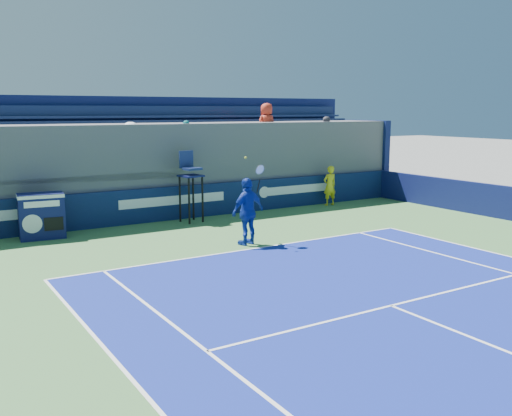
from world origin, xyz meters
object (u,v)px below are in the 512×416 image
umpire_chair (190,179)px  tennis_player (248,211)px  ball_person (330,186)px  match_clock (41,215)px

umpire_chair → tennis_player: tennis_player is taller
ball_person → tennis_player: 7.64m
match_clock → tennis_player: 6.31m
match_clock → umpire_chair: 5.03m
ball_person → tennis_player: tennis_player is taller
umpire_chair → tennis_player: size_ratio=0.96×
match_clock → umpire_chair: (4.97, -0.02, 0.79)m
ball_person → umpire_chair: bearing=5.3°
match_clock → tennis_player: tennis_player is taller
tennis_player → ball_person: bearing=32.9°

